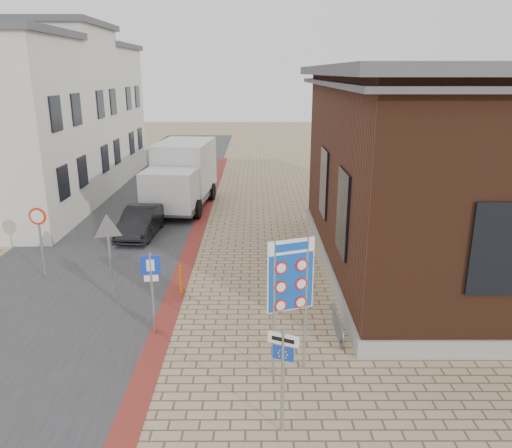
# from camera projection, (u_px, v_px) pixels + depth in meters

# --- Properties ---
(ground) EXTENTS (120.00, 120.00, 0.00)m
(ground) POSITION_uv_depth(u_px,v_px,m) (233.00, 384.00, 11.02)
(ground) COLOR tan
(ground) RESTS_ON ground
(road_strip) EXTENTS (7.00, 60.00, 0.02)m
(road_strip) POSITION_uv_depth(u_px,v_px,m) (137.00, 207.00, 25.35)
(road_strip) COLOR #38383A
(road_strip) RESTS_ON ground
(curb_strip) EXTENTS (0.60, 40.00, 0.02)m
(curb_strip) POSITION_uv_depth(u_px,v_px,m) (195.00, 238.00, 20.57)
(curb_strip) COLOR maroon
(curb_strip) RESTS_ON ground
(brick_building) EXTENTS (13.00, 13.00, 6.80)m
(brick_building) POSITION_uv_depth(u_px,v_px,m) (508.00, 169.00, 16.71)
(brick_building) COLOR gray
(brick_building) RESTS_ON ground
(townhouse_mid) EXTENTS (7.40, 6.40, 9.10)m
(townhouse_mid) POSITION_uv_depth(u_px,v_px,m) (42.00, 111.00, 26.87)
(townhouse_mid) COLOR beige
(townhouse_mid) RESTS_ON ground
(townhouse_far) EXTENTS (7.40, 6.40, 8.30)m
(townhouse_far) POSITION_uv_depth(u_px,v_px,m) (80.00, 110.00, 32.73)
(townhouse_far) COLOR beige
(townhouse_far) RESTS_ON ground
(bike_rack) EXTENTS (0.08, 1.80, 0.60)m
(bike_rack) POSITION_uv_depth(u_px,v_px,m) (338.00, 325.00, 13.05)
(bike_rack) COLOR slate
(bike_rack) RESTS_ON ground
(sedan) EXTENTS (1.52, 3.77, 1.22)m
(sedan) POSITION_uv_depth(u_px,v_px,m) (141.00, 221.00, 20.84)
(sedan) COLOR black
(sedan) RESTS_ON ground
(box_truck) EXTENTS (3.10, 6.37, 3.22)m
(box_truck) POSITION_uv_depth(u_px,v_px,m) (182.00, 175.00, 24.94)
(box_truck) COLOR slate
(box_truck) RESTS_ON ground
(border_sign) EXTENTS (1.04, 0.43, 3.20)m
(border_sign) POSITION_uv_depth(u_px,v_px,m) (291.00, 278.00, 10.82)
(border_sign) COLOR gray
(border_sign) RESTS_ON ground
(essen_sign) EXTENTS (0.56, 0.28, 2.21)m
(essen_sign) POSITION_uv_depth(u_px,v_px,m) (283.00, 365.00, 9.16)
(essen_sign) COLOR gray
(essen_sign) RESTS_ON ground
(parking_sign) EXTENTS (0.50, 0.10, 2.25)m
(parking_sign) POSITION_uv_depth(u_px,v_px,m) (151.00, 280.00, 12.69)
(parking_sign) COLOR gray
(parking_sign) RESTS_ON ground
(yield_sign) EXTENTS (0.92, 0.31, 2.64)m
(yield_sign) POSITION_uv_depth(u_px,v_px,m) (108.00, 236.00, 14.53)
(yield_sign) COLOR gray
(yield_sign) RESTS_ON ground
(speed_sign) EXTENTS (0.58, 0.07, 2.45)m
(speed_sign) POSITION_uv_depth(u_px,v_px,m) (40.00, 231.00, 16.15)
(speed_sign) COLOR gray
(speed_sign) RESTS_ON ground
(bollard) EXTENTS (0.11, 0.11, 0.93)m
(bollard) POSITION_uv_depth(u_px,v_px,m) (181.00, 280.00, 15.33)
(bollard) COLOR orange
(bollard) RESTS_ON ground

